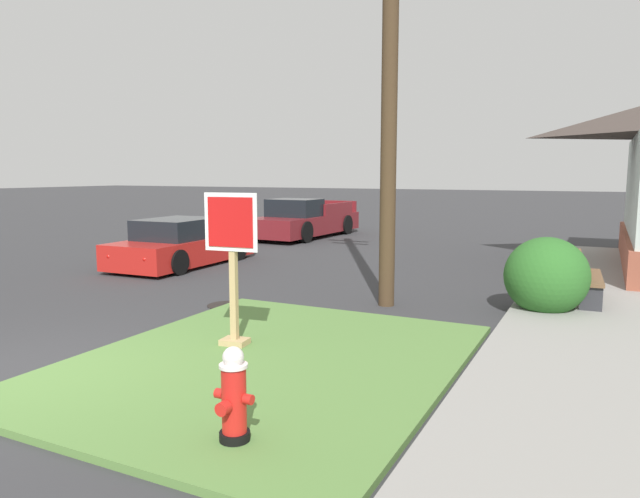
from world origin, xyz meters
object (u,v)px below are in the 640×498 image
(stop_sign, at_px, (233,271))
(pickup_truck_maroon, at_px, (304,221))
(parked_sedan_red, at_px, (182,245))
(street_bench, at_px, (586,275))
(fire_hydrant, at_px, (234,397))
(utility_pole, at_px, (391,20))
(manhole_cover, at_px, (226,305))

(stop_sign, relative_size, pickup_truck_maroon, 0.38)
(parked_sedan_red, bearing_deg, street_bench, -3.41)
(fire_hydrant, distance_m, utility_pole, 7.52)
(fire_hydrant, xyz_separation_m, pickup_truck_maroon, (-7.42, 15.37, 0.13))
(fire_hydrant, relative_size, street_bench, 0.48)
(parked_sedan_red, xyz_separation_m, utility_pole, (6.47, -2.05, 4.54))
(stop_sign, relative_size, street_bench, 1.17)
(manhole_cover, distance_m, street_bench, 6.60)
(pickup_truck_maroon, bearing_deg, manhole_cover, -69.30)
(manhole_cover, height_order, utility_pole, utility_pole)
(stop_sign, distance_m, manhole_cover, 2.97)
(fire_hydrant, bearing_deg, utility_pole, 96.73)
(street_bench, distance_m, utility_pole, 5.76)
(fire_hydrant, xyz_separation_m, stop_sign, (-1.65, 2.39, 0.64))
(utility_pole, bearing_deg, street_bench, 23.86)
(fire_hydrant, distance_m, street_bench, 7.82)
(fire_hydrant, bearing_deg, parked_sedan_red, 131.99)
(parked_sedan_red, distance_m, street_bench, 9.79)
(manhole_cover, xyz_separation_m, parked_sedan_red, (-3.83, 3.39, 0.53))
(stop_sign, bearing_deg, fire_hydrant, -55.32)
(fire_hydrant, bearing_deg, street_bench, 70.52)
(pickup_truck_maroon, height_order, utility_pole, utility_pole)
(manhole_cover, height_order, pickup_truck_maroon, pickup_truck_maroon)
(stop_sign, height_order, pickup_truck_maroon, stop_sign)
(stop_sign, relative_size, utility_pole, 0.21)
(street_bench, bearing_deg, utility_pole, -156.14)
(manhole_cover, xyz_separation_m, street_bench, (5.94, 2.81, 0.59))
(manhole_cover, bearing_deg, pickup_truck_maroon, 110.70)
(parked_sedan_red, relative_size, pickup_truck_maroon, 0.78)
(street_bench, bearing_deg, manhole_cover, -154.71)
(parked_sedan_red, height_order, street_bench, parked_sedan_red)
(street_bench, height_order, utility_pole, utility_pole)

